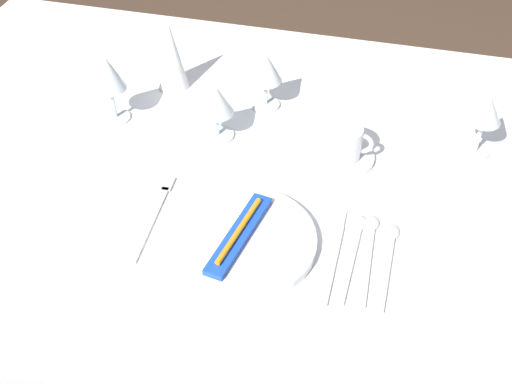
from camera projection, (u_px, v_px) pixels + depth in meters
name	position (u px, v px, depth m)	size (l,w,h in m)	color
ground_plane	(266.00, 365.00, 1.83)	(6.00, 6.00, 0.00)	#4C3828
dining_table	(269.00, 192.00, 1.39)	(1.80, 1.11, 0.74)	white
dinner_plate	(239.00, 240.00, 1.16)	(0.28, 0.28, 0.02)	white
toothbrush_package	(239.00, 234.00, 1.15)	(0.07, 0.21, 0.02)	blue
fork_outer	(154.00, 213.00, 1.22)	(0.03, 0.23, 0.00)	beige
dinner_knife	(332.00, 257.00, 1.14)	(0.02, 0.23, 0.00)	beige
spoon_soup	(354.00, 246.00, 1.16)	(0.03, 0.22, 0.01)	beige
spoon_dessert	(369.00, 247.00, 1.16)	(0.03, 0.22, 0.01)	beige
spoon_tea	(389.00, 254.00, 1.15)	(0.03, 0.21, 0.01)	beige
saucer_left	(339.00, 156.00, 1.34)	(0.14, 0.14, 0.01)	white
coffee_cup_left	(342.00, 142.00, 1.32)	(0.11, 0.08, 0.07)	white
wine_glass_centre	(486.00, 112.00, 1.29)	(0.07, 0.07, 0.14)	silver
wine_glass_left	(266.00, 70.00, 1.42)	(0.07, 0.07, 0.13)	silver
wine_glass_right	(108.00, 76.00, 1.37)	(0.07, 0.07, 0.16)	silver
wine_glass_far	(216.00, 102.00, 1.34)	(0.07, 0.07, 0.13)	silver
napkin_folded	(171.00, 54.00, 1.49)	(0.07, 0.07, 0.17)	white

